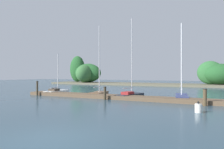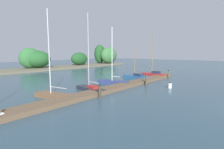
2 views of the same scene
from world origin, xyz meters
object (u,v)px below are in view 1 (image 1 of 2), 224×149
object	(u,v)px
sailboat_3	(182,96)
sailboat_1	(99,92)
mooring_piling_2	(205,97)
channel_buoy_0	(198,108)
sailboat_2	(131,95)
mooring_piling_0	(37,88)
mooring_piling_1	(105,93)
sailboat_0	(57,91)

from	to	relation	value
sailboat_3	sailboat_1	bearing A→B (deg)	80.48
mooring_piling_2	channel_buoy_0	distance (m)	3.20
sailboat_1	sailboat_2	bearing A→B (deg)	-110.49
sailboat_3	mooring_piling_0	size ratio (longest dim) A/B	4.46
channel_buoy_0	mooring_piling_1	bearing A→B (deg)	158.69
sailboat_1	channel_buoy_0	xyz separation A→B (m)	(11.05, -6.79, -0.07)
sailboat_0	mooring_piling_2	xyz separation A→B (m)	(16.84, -2.94, 0.38)
mooring_piling_2	channel_buoy_0	size ratio (longest dim) A/B	1.87
sailboat_0	mooring_piling_0	xyz separation A→B (m)	(-0.40, -2.79, 0.55)
sailboat_2	mooring_piling_1	xyz separation A→B (m)	(-1.46, -2.82, 0.31)
sailboat_0	sailboat_1	world-z (taller)	sailboat_1
sailboat_3	mooring_piling_0	bearing A→B (deg)	93.20
sailboat_0	sailboat_1	distance (m)	5.62
sailboat_2	mooring_piling_2	distance (m)	7.68
sailboat_3	mooring_piling_0	distance (m)	15.42
mooring_piling_1	channel_buoy_0	xyz separation A→B (m)	(8.35, -3.26, -0.33)
sailboat_1	mooring_piling_1	world-z (taller)	sailboat_1
sailboat_2	channel_buoy_0	bearing A→B (deg)	-122.99
sailboat_1	channel_buoy_0	bearing A→B (deg)	-132.36
sailboat_0	sailboat_1	size ratio (longest dim) A/B	0.62
sailboat_3	channel_buoy_0	size ratio (longest dim) A/B	10.56
sailboat_3	mooring_piling_2	xyz separation A→B (m)	(2.24, -3.72, 0.30)
sailboat_2	sailboat_3	xyz separation A→B (m)	(4.86, 0.82, 0.05)
sailboat_0	channel_buoy_0	world-z (taller)	sailboat_0
sailboat_2	mooring_piling_0	distance (m)	10.52
sailboat_1	mooring_piling_0	xyz separation A→B (m)	(-5.98, -3.46, 0.47)
sailboat_3	mooring_piling_1	distance (m)	7.30
sailboat_0	sailboat_3	bearing A→B (deg)	-92.25
mooring_piling_1	channel_buoy_0	distance (m)	8.97
sailboat_0	mooring_piling_2	world-z (taller)	sailboat_0
sailboat_3	mooring_piling_2	distance (m)	4.35
mooring_piling_1	sailboat_2	bearing A→B (deg)	62.73
channel_buoy_0	sailboat_1	bearing A→B (deg)	148.42
sailboat_2	mooring_piling_2	size ratio (longest dim) A/B	6.30
sailboat_2	sailboat_3	size ratio (longest dim) A/B	1.12
sailboat_1	sailboat_3	xyz separation A→B (m)	(9.02, 0.10, -0.00)
sailboat_1	sailboat_3	size ratio (longest dim) A/B	1.09
sailboat_0	channel_buoy_0	bearing A→B (deg)	-115.50
sailboat_3	channel_buoy_0	bearing A→B (deg)	-173.76
mooring_piling_0	sailboat_0	bearing A→B (deg)	81.87
sailboat_0	mooring_piling_1	bearing A→B (deg)	-114.35
mooring_piling_2	channel_buoy_0	bearing A→B (deg)	-93.72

